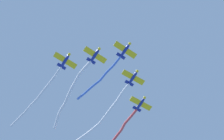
# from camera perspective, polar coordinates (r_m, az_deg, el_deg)

# --- Properties ---
(airplane_lead) EXTENTS (5.61, 6.77, 1.78)m
(airplane_lead) POSITION_cam_1_polar(r_m,az_deg,el_deg) (84.47, 2.51, 3.81)
(airplane_lead) COLOR navy
(smoke_trail_lead) EXTENTS (16.57, 7.24, 2.17)m
(smoke_trail_lead) POSITION_cam_1_polar(r_m,az_deg,el_deg) (86.61, -2.38, -1.73)
(smoke_trail_lead) COLOR #4C75DB
(airplane_left_wing) EXTENTS (5.73, 6.60, 1.78)m
(airplane_left_wing) POSITION_cam_1_polar(r_m,az_deg,el_deg) (87.33, 4.01, -1.39)
(airplane_left_wing) COLOR navy
(smoke_trail_left_wing) EXTENTS (22.12, 11.51, 2.11)m
(smoke_trail_left_wing) POSITION_cam_1_polar(r_m,az_deg,el_deg) (91.25, -1.56, -8.53)
(smoke_trail_left_wing) COLOR white
(airplane_right_wing) EXTENTS (5.62, 6.76, 1.78)m
(airplane_right_wing) POSITION_cam_1_polar(r_m,az_deg,el_deg) (85.26, -3.22, 2.86)
(airplane_right_wing) COLOR navy
(smoke_trail_right_wing) EXTENTS (21.25, 17.86, 4.28)m
(smoke_trail_right_wing) POSITION_cam_1_polar(r_m,az_deg,el_deg) (92.30, -8.17, -4.95)
(smoke_trail_right_wing) COLOR white
(airplane_slot) EXTENTS (5.74, 6.58, 1.78)m
(airplane_slot) POSITION_cam_1_polar(r_m,az_deg,el_deg) (90.65, 5.44, -6.30)
(airplane_slot) COLOR navy
(smoke_trail_slot) EXTENTS (16.67, 10.55, 2.33)m
(smoke_trail_slot) POSITION_cam_1_polar(r_m,az_deg,el_deg) (94.31, 1.12, -11.91)
(smoke_trail_slot) COLOR #DB4C4C
(airplane_trail) EXTENTS (5.62, 6.76, 1.78)m
(airplane_trail) POSITION_cam_1_polar(r_m,az_deg,el_deg) (86.35, -8.82, 1.79)
(airplane_trail) COLOR navy
(smoke_trail_trail) EXTENTS (22.71, 11.82, 1.34)m
(smoke_trail_trail) POSITION_cam_1_polar(r_m,az_deg,el_deg) (92.28, -14.12, -5.23)
(smoke_trail_trail) COLOR white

